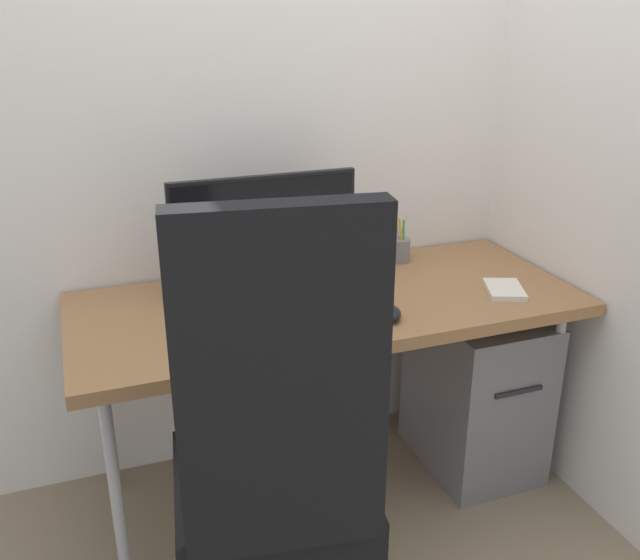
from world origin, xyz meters
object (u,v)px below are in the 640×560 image
at_px(monitor, 265,231).
at_px(keyboard, 261,333).
at_px(office_chair, 276,458).
at_px(notebook, 504,290).
at_px(filing_cabinet, 475,388).
at_px(mouse, 392,314).
at_px(pen_holder, 399,249).

xyz_separation_m(monitor, keyboard, (-0.11, -0.30, -0.21)).
xyz_separation_m(office_chair, notebook, (0.96, 0.50, 0.10)).
bearing_deg(notebook, keyboard, -155.51).
xyz_separation_m(office_chair, filing_cabinet, (0.96, 0.62, -0.35)).
distance_m(mouse, notebook, 0.45).
bearing_deg(keyboard, notebook, 2.69).
height_order(pen_holder, notebook, pen_holder).
height_order(monitor, mouse, monitor).
height_order(filing_cabinet, keyboard, keyboard).
distance_m(monitor, notebook, 0.83).
distance_m(mouse, pen_holder, 0.53).
relative_size(monitor, mouse, 6.32).
height_order(monitor, notebook, monitor).
bearing_deg(notebook, monitor, -177.12).
xyz_separation_m(office_chair, monitor, (0.20, 0.76, 0.31)).
relative_size(keyboard, notebook, 2.44).
bearing_deg(notebook, filing_cabinet, 109.65).
bearing_deg(pen_holder, keyboard, -146.49).
bearing_deg(keyboard, monitor, 70.66).
distance_m(office_chair, filing_cabinet, 1.19).
relative_size(keyboard, pen_holder, 2.28).
xyz_separation_m(monitor, mouse, (0.31, -0.32, -0.20)).
xyz_separation_m(filing_cabinet, monitor, (-0.76, 0.14, 0.66)).
xyz_separation_m(mouse, pen_holder, (0.25, 0.46, 0.03)).
xyz_separation_m(office_chair, pen_holder, (0.76, 0.89, 0.14)).
relative_size(filing_cabinet, notebook, 3.80).
distance_m(monitor, keyboard, 0.38).
bearing_deg(mouse, office_chair, -119.54).
height_order(office_chair, monitor, office_chair).
xyz_separation_m(monitor, pen_holder, (0.56, 0.14, -0.18)).
bearing_deg(keyboard, pen_holder, 33.51).
bearing_deg(office_chair, monitor, 75.15).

